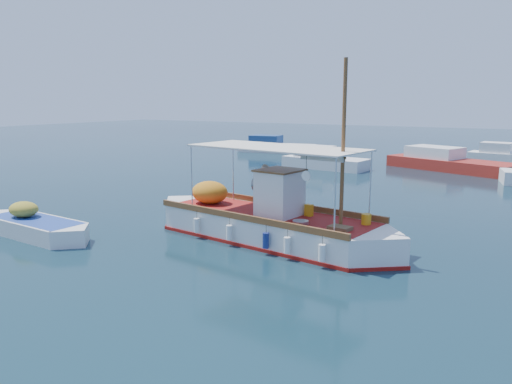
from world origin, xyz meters
The scene contains 7 objects.
ground centered at (0.00, 0.00, 0.00)m, with size 160.00×160.00×0.00m, color black.
fishing_caique centered at (-0.40, 0.40, 0.56)m, with size 10.45×3.99×6.44m.
dinghy centered at (-8.03, -3.52, 0.29)m, with size 5.66×1.87×1.38m.
bg_boat_nw centered at (-6.00, 19.07, 0.49)m, with size 6.43×3.12×1.80m.
bg_boat_n centered at (2.04, 22.61, 0.49)m, with size 9.42×5.86×1.80m.
bg_boat_far_w centered at (-14.44, 27.13, 0.49)m, with size 7.41×3.42×1.80m.
bg_boat_far_n centered at (5.29, 29.11, 0.49)m, with size 5.80×2.58×1.80m.
Camera 1 is at (8.07, -14.85, 4.97)m, focal length 35.00 mm.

